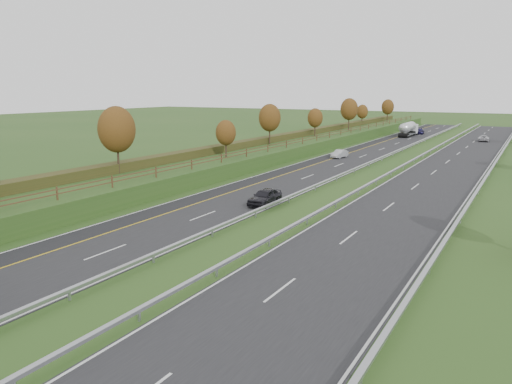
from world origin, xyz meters
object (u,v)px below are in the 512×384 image
at_px(car_oncoming, 484,138).
at_px(road_tanker, 408,129).
at_px(car_dark_near, 265,197).
at_px(car_small_far, 420,131).
at_px(car_silver_mid, 339,154).

bearing_deg(car_oncoming, road_tanker, -18.12).
height_order(road_tanker, car_dark_near, road_tanker).
xyz_separation_m(car_small_far, car_oncoming, (16.41, -12.06, -0.05)).
relative_size(road_tanker, car_dark_near, 2.32).
bearing_deg(car_small_far, car_dark_near, -94.22).
relative_size(road_tanker, car_silver_mid, 2.73).
distance_m(road_tanker, car_dark_near, 83.57).
bearing_deg(road_tanker, car_oncoming, -13.77).
distance_m(road_tanker, car_small_far, 7.91).
xyz_separation_m(road_tanker, car_dark_near, (4.64, -83.43, -1.00)).
relative_size(car_dark_near, car_silver_mid, 1.18).
xyz_separation_m(car_dark_near, car_silver_mid, (-5.68, 37.21, -0.15)).
distance_m(car_silver_mid, car_oncoming, 45.86).
bearing_deg(road_tanker, car_dark_near, -86.81).
xyz_separation_m(car_silver_mid, car_small_far, (2.20, 53.97, 0.04)).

